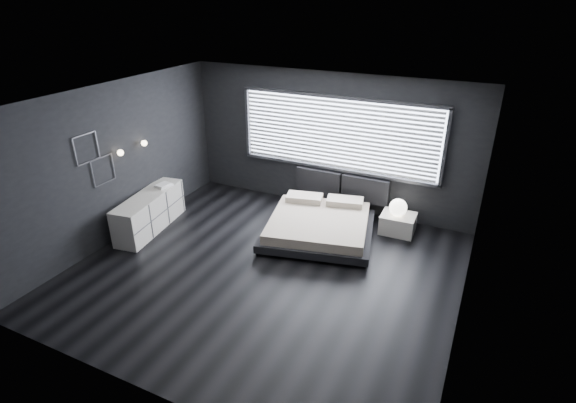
% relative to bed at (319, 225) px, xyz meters
% --- Properties ---
extents(room, '(6.04, 6.00, 2.80)m').
position_rel_bed_xyz_m(room, '(-0.35, -1.45, 1.16)').
color(room, black).
rests_on(room, ground).
extents(window, '(4.14, 0.09, 1.52)m').
position_rel_bed_xyz_m(window, '(-0.15, 1.25, 1.37)').
color(window, white).
rests_on(window, ground).
extents(headboard, '(1.96, 0.16, 0.52)m').
position_rel_bed_xyz_m(headboard, '(0.01, 1.19, 0.33)').
color(headboard, black).
rests_on(headboard, ground).
extents(sconce_near, '(0.18, 0.11, 0.11)m').
position_rel_bed_xyz_m(sconce_near, '(-3.23, -1.40, 1.36)').
color(sconce_near, silver).
rests_on(sconce_near, ground).
extents(sconce_far, '(0.18, 0.11, 0.11)m').
position_rel_bed_xyz_m(sconce_far, '(-3.23, -0.80, 1.36)').
color(sconce_far, silver).
rests_on(sconce_far, ground).
extents(wall_art_upper, '(0.01, 0.48, 0.48)m').
position_rel_bed_xyz_m(wall_art_upper, '(-3.33, -2.00, 1.61)').
color(wall_art_upper, '#47474C').
rests_on(wall_art_upper, ground).
extents(wall_art_lower, '(0.01, 0.48, 0.48)m').
position_rel_bed_xyz_m(wall_art_lower, '(-3.33, -1.75, 1.14)').
color(wall_art_lower, '#47474C').
rests_on(wall_art_lower, ground).
extents(bed, '(2.33, 2.27, 0.51)m').
position_rel_bed_xyz_m(bed, '(0.00, 0.00, 0.00)').
color(bed, black).
rests_on(bed, ground).
extents(nightstand, '(0.64, 0.54, 0.37)m').
position_rel_bed_xyz_m(nightstand, '(1.29, 0.79, -0.05)').
color(nightstand, silver).
rests_on(nightstand, ground).
extents(orb_lamp, '(0.33, 0.33, 0.33)m').
position_rel_bed_xyz_m(orb_lamp, '(1.27, 0.75, 0.29)').
color(orb_lamp, white).
rests_on(orb_lamp, nightstand).
extents(dresser, '(0.75, 1.81, 0.70)m').
position_rel_bed_xyz_m(dresser, '(-3.03, -1.11, 0.11)').
color(dresser, silver).
rests_on(dresser, ground).
extents(book_stack, '(0.29, 0.35, 0.06)m').
position_rel_bed_xyz_m(book_stack, '(-3.02, -0.66, 0.50)').
color(book_stack, white).
rests_on(book_stack, dresser).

